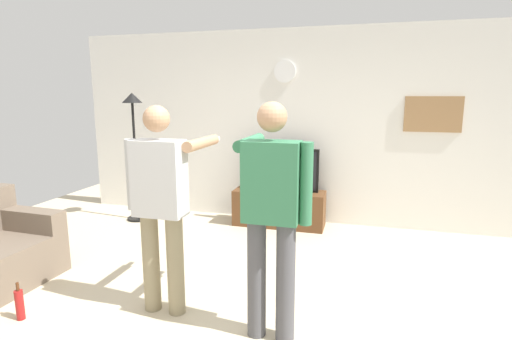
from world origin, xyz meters
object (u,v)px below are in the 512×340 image
Objects in this scene: beverage_bottle at (20,304)px; framed_picture at (433,114)px; television at (280,169)px; person_standing_nearer_lamp at (161,199)px; tv_stand at (279,208)px; wall_clock at (285,71)px; person_standing_nearer_couch at (272,209)px; floor_lamp at (134,130)px.

framed_picture is at bearing 42.56° from beverage_bottle.
person_standing_nearer_lamp is at bearing -100.49° from television.
beverage_bottle is (-1.07, -0.45, -0.85)m from person_standing_nearer_lamp.
television is (0.00, 0.05, 0.54)m from tv_stand.
wall_clock is 0.17× the size of person_standing_nearer_couch.
wall_clock is at bearing 80.43° from person_standing_nearer_lamp.
framed_picture is 0.40× the size of person_standing_nearer_lamp.
person_standing_nearer_couch is (0.49, -2.55, 0.75)m from tv_stand.
floor_lamp reaches higher than person_standing_nearer_couch.
framed_picture reaches higher than beverage_bottle.
person_standing_nearer_couch reaches higher than tv_stand.
person_standing_nearer_lamp is (1.59, -2.16, -0.33)m from floor_lamp.
wall_clock reaches higher than floor_lamp.
tv_stand is at bearing 62.04° from beverage_bottle.
television is at bearing 62.41° from beverage_bottle.
tv_stand reaches higher than beverage_bottle.
person_standing_nearer_lamp is (-0.46, -2.48, 0.19)m from television.
television reaches higher than tv_stand.
television is 1.35m from wall_clock.
floor_lamp is 5.73× the size of beverage_bottle.
beverage_bottle is at bearing -78.70° from floor_lamp.
wall_clock is 4.05m from beverage_bottle.
floor_lamp is 2.91m from beverage_bottle.
tv_stand is 1.81× the size of framed_picture.
television is at bearing 100.65° from person_standing_nearer_couch.
person_standing_nearer_couch reaches higher than person_standing_nearer_lamp.
tv_stand is 3.93× the size of beverage_bottle.
tv_stand is 4.13× the size of wall_clock.
person_standing_nearer_lamp is at bearing 22.75° from beverage_bottle.
framed_picture is 4.91m from beverage_bottle.
framed_picture is 3.24m from person_standing_nearer_couch.
tv_stand is at bearing 79.32° from person_standing_nearer_lamp.
wall_clock is at bearing 99.76° from person_standing_nearer_couch.
framed_picture is 3.67m from person_standing_nearer_lamp.
person_standing_nearer_couch is (2.54, -2.28, -0.31)m from floor_lamp.
person_standing_nearer_couch is at bearing -41.85° from floor_lamp.
beverage_bottle is (-2.02, -0.33, -0.87)m from person_standing_nearer_couch.
tv_stand is 0.73× the size of person_standing_nearer_lamp.
person_standing_nearer_lamp is 5.40× the size of beverage_bottle.
tv_stand is at bearing -90.00° from television.
floor_lamp is 3.42m from person_standing_nearer_couch.
tv_stand is at bearing -90.00° from wall_clock.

